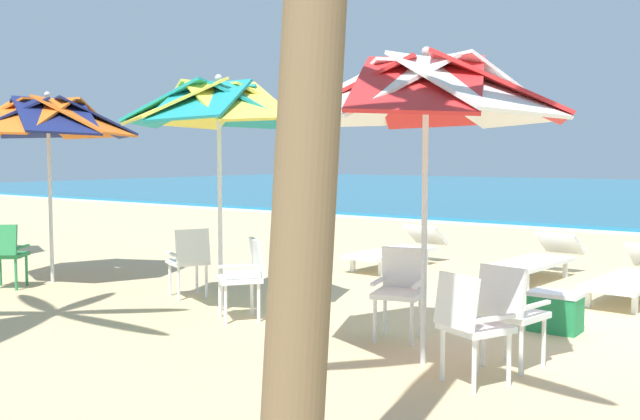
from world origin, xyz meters
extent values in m
plane|color=#D3B784|center=(0.00, 0.00, 0.00)|extent=(80.00, 80.00, 0.00)
cylinder|color=silver|center=(-0.57, -2.48, 1.06)|extent=(0.05, 0.05, 2.12)
cube|color=red|center=(-0.03, -2.26, 2.29)|extent=(1.36, 1.26, 0.56)
cube|color=white|center=(-0.34, -1.95, 2.29)|extent=(1.28, 1.33, 0.56)
cube|color=red|center=(-0.79, -1.95, 2.29)|extent=(1.26, 1.36, 0.56)
cube|color=white|center=(-1.10, -2.26, 2.29)|extent=(1.33, 1.28, 0.56)
cube|color=red|center=(-1.10, -2.71, 2.29)|extent=(1.36, 1.26, 0.56)
cube|color=white|center=(-0.79, -3.02, 2.29)|extent=(1.28, 1.33, 0.56)
cube|color=red|center=(-0.34, -3.02, 2.29)|extent=(1.26, 1.36, 0.56)
cube|color=white|center=(-0.03, -2.71, 2.29)|extent=(1.33, 1.28, 0.56)
sphere|color=silver|center=(-0.57, -2.48, 2.60)|extent=(0.08, 0.08, 0.08)
cube|color=white|center=(0.08, -2.11, 0.44)|extent=(0.51, 0.51, 0.05)
cube|color=white|center=(0.04, -2.30, 0.67)|extent=(0.43, 0.17, 0.40)
cube|color=white|center=(-0.12, -2.07, 0.55)|extent=(0.11, 0.40, 0.03)
cube|color=white|center=(0.27, -2.14, 0.55)|extent=(0.11, 0.40, 0.03)
cylinder|color=white|center=(-0.07, -1.90, 0.21)|extent=(0.04, 0.04, 0.41)
cylinder|color=white|center=(0.28, -1.97, 0.21)|extent=(0.04, 0.04, 0.41)
cylinder|color=white|center=(-0.13, -2.25, 0.21)|extent=(0.04, 0.04, 0.41)
cylinder|color=white|center=(0.22, -2.31, 0.21)|extent=(0.04, 0.04, 0.41)
cube|color=white|center=(0.01, -2.71, 0.44)|extent=(0.58, 0.58, 0.05)
cube|color=white|center=(-0.07, -2.90, 0.67)|extent=(0.42, 0.25, 0.40)
cube|color=white|center=(-0.18, -2.63, 0.55)|extent=(0.19, 0.38, 0.03)
cube|color=white|center=(0.19, -2.79, 0.55)|extent=(0.19, 0.38, 0.03)
cylinder|color=white|center=(-0.09, -2.48, 0.21)|extent=(0.04, 0.04, 0.41)
cylinder|color=white|center=(0.24, -2.62, 0.21)|extent=(0.04, 0.04, 0.41)
cylinder|color=white|center=(-0.22, -2.81, 0.21)|extent=(0.04, 0.04, 0.41)
cylinder|color=white|center=(0.10, -2.94, 0.21)|extent=(0.04, 0.04, 0.41)
cube|color=white|center=(-1.14, -1.92, 0.44)|extent=(0.54, 0.54, 0.05)
cube|color=white|center=(-1.19, -1.73, 0.67)|extent=(0.43, 0.20, 0.40)
cube|color=white|center=(-0.94, -1.87, 0.55)|extent=(0.15, 0.39, 0.03)
cube|color=white|center=(-1.33, -1.97, 0.55)|extent=(0.15, 0.39, 0.03)
cylinder|color=white|center=(-0.92, -2.04, 0.21)|extent=(0.04, 0.04, 0.41)
cylinder|color=white|center=(-1.26, -2.14, 0.21)|extent=(0.04, 0.04, 0.41)
cylinder|color=white|center=(-1.01, -1.70, 0.21)|extent=(0.04, 0.04, 0.41)
cylinder|color=white|center=(-1.35, -1.80, 0.21)|extent=(0.04, 0.04, 0.41)
cylinder|color=silver|center=(-3.39, -2.00, 1.10)|extent=(0.05, 0.05, 2.19)
cube|color=teal|center=(-2.92, -1.80, 2.33)|extent=(1.18, 1.14, 0.51)
cube|color=#EFDB4C|center=(-3.20, -1.52, 2.33)|extent=(1.12, 1.22, 0.51)
cube|color=teal|center=(-3.59, -1.52, 2.33)|extent=(1.14, 1.18, 0.51)
cube|color=#EFDB4C|center=(-3.87, -1.80, 2.33)|extent=(1.22, 1.12, 0.51)
cube|color=teal|center=(-3.87, -2.20, 2.33)|extent=(1.18, 1.14, 0.51)
cube|color=#EFDB4C|center=(-3.59, -2.48, 2.33)|extent=(1.12, 1.22, 0.51)
cube|color=teal|center=(-3.20, -2.48, 2.33)|extent=(1.14, 1.18, 0.51)
cube|color=#EFDB4C|center=(-2.92, -2.20, 2.33)|extent=(1.22, 1.12, 0.51)
sphere|color=silver|center=(-3.39, -2.00, 2.61)|extent=(0.08, 0.08, 0.08)
cube|color=white|center=(-4.28, -1.67, 0.44)|extent=(0.58, 0.58, 0.05)
cube|color=white|center=(-4.10, -1.75, 0.67)|extent=(0.26, 0.42, 0.40)
cube|color=white|center=(-4.37, -1.85, 0.55)|extent=(0.38, 0.20, 0.03)
cube|color=white|center=(-4.20, -1.49, 0.55)|extent=(0.38, 0.20, 0.03)
cylinder|color=white|center=(-4.52, -1.76, 0.21)|extent=(0.04, 0.04, 0.41)
cylinder|color=white|center=(-4.37, -1.44, 0.21)|extent=(0.04, 0.04, 0.41)
cylinder|color=white|center=(-4.20, -1.90, 0.21)|extent=(0.04, 0.04, 0.41)
cylinder|color=white|center=(-4.05, -1.58, 0.21)|extent=(0.04, 0.04, 0.41)
cube|color=white|center=(-2.93, -2.20, 0.44)|extent=(0.62, 0.62, 0.05)
cube|color=white|center=(-2.81, -2.04, 0.67)|extent=(0.39, 0.32, 0.40)
cube|color=white|center=(-2.77, -2.32, 0.55)|extent=(0.27, 0.34, 0.03)
cube|color=white|center=(-3.09, -2.08, 0.55)|extent=(0.27, 0.34, 0.03)
cylinder|color=white|center=(-2.89, -2.45, 0.21)|extent=(0.04, 0.04, 0.41)
cylinder|color=white|center=(-3.18, -2.24, 0.21)|extent=(0.04, 0.04, 0.41)
cylinder|color=white|center=(-2.68, -2.16, 0.21)|extent=(0.04, 0.04, 0.41)
cylinder|color=white|center=(-2.97, -1.95, 0.21)|extent=(0.04, 0.04, 0.41)
cylinder|color=silver|center=(-6.56, -2.07, 1.05)|extent=(0.05, 0.05, 2.11)
cube|color=orange|center=(-6.03, -1.85, 2.28)|extent=(1.34, 1.26, 0.54)
cube|color=navy|center=(-6.34, -1.54, 2.28)|extent=(1.27, 1.32, 0.54)
cube|color=orange|center=(-6.78, -1.54, 2.28)|extent=(1.26, 1.34, 0.54)
cube|color=navy|center=(-7.10, -1.85, 2.28)|extent=(1.32, 1.27, 0.54)
cube|color=orange|center=(-7.10, -2.29, 2.28)|extent=(1.34, 1.26, 0.54)
cube|color=navy|center=(-6.78, -2.60, 2.28)|extent=(1.27, 1.32, 0.54)
cube|color=orange|center=(-6.34, -2.60, 2.28)|extent=(1.26, 1.34, 0.54)
cube|color=navy|center=(-6.03, -2.29, 2.28)|extent=(1.32, 1.27, 0.54)
sphere|color=silver|center=(-6.56, -2.07, 2.59)|extent=(0.08, 0.08, 0.08)
cube|color=#2D8C4C|center=(-6.65, -2.67, 0.44)|extent=(0.62, 0.62, 0.05)
cube|color=#2D8C4C|center=(-6.53, -2.83, 0.67)|extent=(0.39, 0.33, 0.40)
cube|color=#2D8C4C|center=(-6.49, -2.55, 0.55)|extent=(0.27, 0.34, 0.03)
cylinder|color=#2D8C4C|center=(-6.90, -2.64, 0.21)|extent=(0.04, 0.04, 0.41)
cylinder|color=#2D8C4C|center=(-6.62, -2.42, 0.21)|extent=(0.04, 0.04, 0.41)
cylinder|color=#2D8C4C|center=(-6.40, -2.70, 0.21)|extent=(0.04, 0.04, 0.41)
cube|color=white|center=(0.21, 1.26, 0.25)|extent=(0.74, 1.74, 0.06)
cube|color=white|center=(0.42, 0.61, 0.11)|extent=(0.06, 0.06, 0.22)
cube|color=white|center=(-0.09, 0.64, 0.11)|extent=(0.06, 0.06, 0.22)
cube|color=white|center=(-0.01, 1.91, 0.11)|extent=(0.06, 0.06, 0.22)
cube|color=white|center=(-1.26, 1.94, 0.25)|extent=(0.78, 1.75, 0.06)
cube|color=white|center=(-1.17, 2.99, 0.44)|extent=(0.65, 0.53, 0.36)
cube|color=white|center=(-1.06, 1.29, 0.11)|extent=(0.06, 0.06, 0.22)
cube|color=white|center=(-1.57, 1.33, 0.11)|extent=(0.06, 0.06, 0.22)
cube|color=white|center=(-0.95, 2.56, 0.11)|extent=(0.06, 0.06, 0.22)
cube|color=white|center=(-1.46, 2.60, 0.11)|extent=(0.06, 0.06, 0.22)
cube|color=white|center=(-3.39, 1.74, 0.25)|extent=(0.72, 1.73, 0.06)
cube|color=white|center=(-3.34, 2.80, 0.44)|extent=(0.63, 0.51, 0.36)
cube|color=white|center=(-3.17, 1.09, 0.11)|extent=(0.06, 0.06, 0.22)
cube|color=white|center=(-3.68, 1.12, 0.11)|extent=(0.06, 0.06, 0.22)
cube|color=white|center=(-3.11, 2.37, 0.11)|extent=(0.06, 0.06, 0.22)
cube|color=white|center=(-3.62, 2.39, 0.11)|extent=(0.06, 0.06, 0.22)
cube|color=#238C4C|center=(-0.03, -0.71, 0.18)|extent=(0.48, 0.32, 0.36)
cube|color=white|center=(-0.03, -0.71, 0.38)|extent=(0.50, 0.34, 0.04)
camera|label=1|loc=(2.22, -7.73, 1.75)|focal=39.90mm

